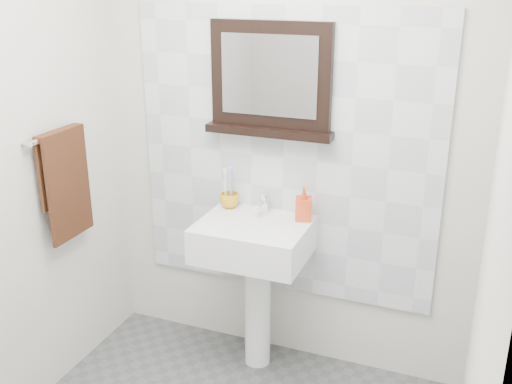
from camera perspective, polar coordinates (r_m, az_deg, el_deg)
back_wall at (r=3.06m, az=2.80°, el=5.18°), size 2.00×0.01×2.50m
right_wall at (r=1.88m, az=21.18°, el=-6.13°), size 0.01×2.20×2.50m
splashback at (r=3.08m, az=2.69°, el=3.33°), size 1.60×0.02×1.50m
pedestal_sink at (r=3.09m, az=-0.16°, el=-6.02°), size 0.55×0.44×0.96m
toothbrush_cup at (r=3.19m, az=-2.54°, el=-0.80°), size 0.12×0.12×0.08m
toothbrushes at (r=3.16m, az=-2.58°, el=0.61°), size 0.05×0.04×0.21m
soap_dispenser at (r=3.02m, az=4.56°, el=-1.11°), size 0.10×0.10×0.18m
framed_mirror at (r=2.99m, az=1.40°, el=10.44°), size 0.66×0.11×0.56m
towel_bar at (r=3.02m, az=-18.28°, el=5.26°), size 0.07×0.40×0.03m
hand_towel at (r=3.07m, az=-17.76°, el=1.47°), size 0.06×0.30×0.55m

